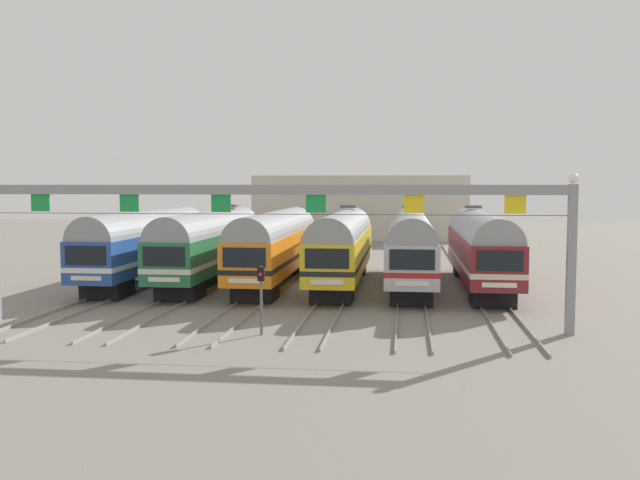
# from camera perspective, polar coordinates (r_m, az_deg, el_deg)

# --- Properties ---
(ground_plane) EXTENTS (160.00, 160.00, 0.00)m
(ground_plane) POSITION_cam_1_polar(r_m,az_deg,el_deg) (45.35, -0.91, -3.69)
(ground_plane) COLOR gray
(track_bed) EXTENTS (23.16, 70.00, 0.15)m
(track_bed) POSITION_cam_1_polar(r_m,az_deg,el_deg) (62.10, 1.21, -1.40)
(track_bed) COLOR gray
(track_bed) RESTS_ON ground
(commuter_train_blue) EXTENTS (2.88, 18.06, 4.77)m
(commuter_train_blue) POSITION_cam_1_polar(r_m,az_deg,el_deg) (47.72, -13.91, -0.17)
(commuter_train_blue) COLOR #284C9E
(commuter_train_blue) RESTS_ON ground
(commuter_train_green) EXTENTS (2.88, 18.06, 5.05)m
(commuter_train_green) POSITION_cam_1_polar(r_m,az_deg,el_deg) (46.37, -8.89, -0.22)
(commuter_train_green) COLOR #236B42
(commuter_train_green) RESTS_ON ground
(commuter_train_orange) EXTENTS (2.88, 18.06, 4.77)m
(commuter_train_orange) POSITION_cam_1_polar(r_m,az_deg,el_deg) (45.38, -3.63, -0.28)
(commuter_train_orange) COLOR orange
(commuter_train_orange) RESTS_ON ground
(commuter_train_yellow) EXTENTS (2.88, 18.06, 5.05)m
(commuter_train_yellow) POSITION_cam_1_polar(r_m,az_deg,el_deg) (44.80, 1.83, -0.33)
(commuter_train_yellow) COLOR gold
(commuter_train_yellow) RESTS_ON ground
(commuter_train_stainless) EXTENTS (2.88, 18.06, 5.05)m
(commuter_train_stainless) POSITION_cam_1_polar(r_m,az_deg,el_deg) (44.63, 7.38, -0.38)
(commuter_train_stainless) COLOR #B2B5BA
(commuter_train_stainless) RESTS_ON ground
(commuter_train_maroon) EXTENTS (2.88, 18.06, 5.05)m
(commuter_train_maroon) POSITION_cam_1_polar(r_m,az_deg,el_deg) (44.88, 12.92, -0.43)
(commuter_train_maroon) COLOR maroon
(commuter_train_maroon) RESTS_ON ground
(catenary_gantry) EXTENTS (26.90, 0.44, 6.97)m
(catenary_gantry) POSITION_cam_1_polar(r_m,az_deg,el_deg) (31.58, -4.24, 2.52)
(catenary_gantry) COLOR gray
(catenary_gantry) RESTS_ON ground
(yard_signal_mast) EXTENTS (0.28, 0.35, 3.00)m
(yard_signal_mast) POSITION_cam_1_polar(r_m,az_deg,el_deg) (30.25, -4.81, -3.82)
(yard_signal_mast) COLOR #59595E
(yard_signal_mast) RESTS_ON ground
(maintenance_building) EXTENTS (25.01, 10.00, 7.54)m
(maintenance_building) POSITION_cam_1_polar(r_m,az_deg,el_deg) (85.21, 3.38, 2.69)
(maintenance_building) COLOR beige
(maintenance_building) RESTS_ON ground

